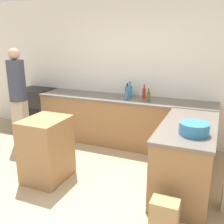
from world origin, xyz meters
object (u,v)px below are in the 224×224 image
Objects in this scene: mixing_bowl at (194,129)px; paper_bag at (164,218)px; dish_soap_bottle at (130,91)px; hot_sauce_bottle at (144,93)px; island_table at (47,149)px; olive_oil_bottle at (148,97)px; wine_bottle_dark at (127,91)px; person_by_range at (18,94)px; range_oven at (37,110)px; water_bottle_blue at (127,95)px.

mixing_bowl is 0.84× the size of paper_bag.
dish_soap_bottle reaches higher than hot_sauce_bottle.
paper_bag is (1.78, -0.49, -0.25)m from island_table.
olive_oil_bottle reaches higher than mixing_bowl.
paper_bag is (1.23, -2.29, -0.79)m from wine_bottle_dark.
dish_soap_bottle is at bearing 152.67° from olive_oil_bottle.
island_table is 0.50× the size of person_by_range.
person_by_range reaches higher than wine_bottle_dark.
olive_oil_bottle is at bearing -30.87° from wine_bottle_dark.
wine_bottle_dark reaches higher than island_table.
dish_soap_bottle is at bearing 2.26° from range_oven.
olive_oil_bottle is (-0.89, 1.33, 0.02)m from mixing_bowl.
olive_oil_bottle is 0.89× the size of hot_sauce_bottle.
island_table reaches higher than paper_bag.
water_bottle_blue is at bearing 119.65° from paper_bag.
mixing_bowl reaches higher than island_table.
range_oven is 1.00m from person_by_range.
island_table is 3.94× the size of olive_oil_bottle.
hot_sauce_bottle is (0.25, 0.23, 0.01)m from water_bottle_blue.
paper_bag is at bearing -62.57° from dish_soap_bottle.
olive_oil_bottle is 0.25m from hot_sauce_bottle.
hot_sauce_bottle is at bearing 111.62° from paper_bag.
island_table is 1.92m from dish_soap_bottle.
wine_bottle_dark is (-0.10, 0.32, 0.00)m from water_bottle_blue.
hot_sauce_bottle is 2.28m from person_by_range.
water_bottle_blue is at bearing 19.20° from person_by_range.
wine_bottle_dark is at bearing 118.15° from paper_bag.
dish_soap_bottle is at bearing 25.85° from person_by_range.
range_oven is 0.51× the size of person_by_range.
range_oven is 2.25× the size of paper_bag.
range_oven is 2.20m from island_table.
water_bottle_blue is 0.13× the size of person_by_range.
water_bottle_blue is 0.34m from wine_bottle_dark.
water_bottle_blue is at bearing 66.30° from island_table.
water_bottle_blue is 0.34m from hot_sauce_bottle.
mixing_bowl is 1.32× the size of hot_sauce_bottle.
range_oven is at bearing 131.70° from island_table.
hot_sauce_bottle reaches higher than range_oven.
mixing_bowl is at bearing -49.67° from dish_soap_bottle.
dish_soap_bottle is 1.27× the size of water_bottle_blue.
wine_bottle_dark is 2.00m from person_by_range.
dish_soap_bottle is at bearing 130.33° from mixing_bowl.
range_oven is at bearing 177.01° from olive_oil_bottle.
range_oven reaches higher than island_table.
olive_oil_bottle is at bearing 3.90° from water_bottle_blue.
range_oven is 3.10× the size of dish_soap_bottle.
water_bottle_blue is 0.57× the size of paper_bag.
mixing_bowl is (3.40, -1.46, 0.51)m from range_oven.
olive_oil_bottle is 0.13× the size of person_by_range.
island_table is at bearing 164.68° from paper_bag.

